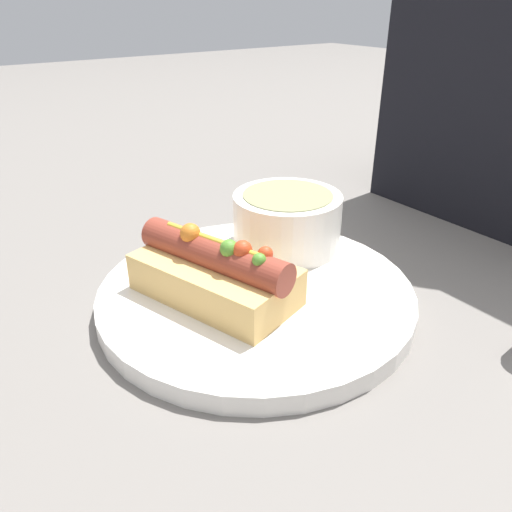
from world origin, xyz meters
The scene contains 5 objects.
ground_plane centered at (0.00, 0.00, 0.00)m, with size 4.00×4.00×0.00m, color slate.
dinner_plate centered at (0.00, 0.00, 0.01)m, with size 0.29×0.29×0.02m.
hot_dog centered at (-0.01, -0.04, 0.04)m, with size 0.16×0.11×0.06m.
soup_bowl centered at (-0.05, 0.07, 0.05)m, with size 0.11×0.11×0.06m.
spoon centered at (-0.03, 0.02, 0.02)m, with size 0.10×0.12×0.01m.
Camera 1 is at (0.32, -0.23, 0.25)m, focal length 35.00 mm.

